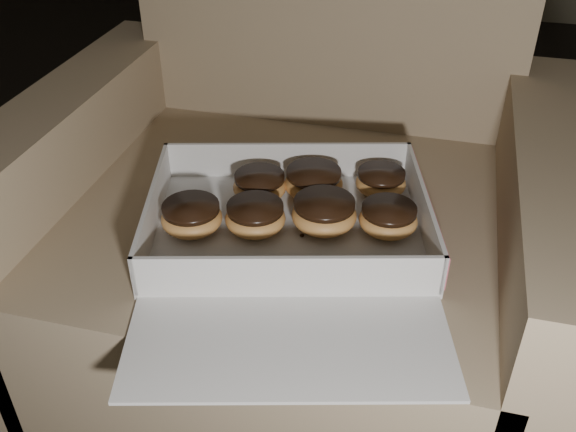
# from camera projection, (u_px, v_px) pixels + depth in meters

# --- Properties ---
(floor) EXTENTS (4.50, 4.50, 0.00)m
(floor) POSITION_uv_depth(u_px,v_px,m) (99.00, 288.00, 1.49)
(floor) COLOR black
(floor) RESTS_ON ground
(armchair) EXTENTS (0.89, 0.75, 0.93)m
(armchair) POSITION_uv_depth(u_px,v_px,m) (296.00, 239.00, 1.15)
(armchair) COLOR #877156
(armchair) RESTS_ON floor
(bakery_box) EXTENTS (0.51, 0.56, 0.07)m
(bakery_box) POSITION_uv_depth(u_px,v_px,m) (290.00, 241.00, 0.92)
(bakery_box) COLOR silver
(bakery_box) RESTS_ON armchair
(donut_a) EXTENTS (0.09, 0.09, 0.04)m
(donut_a) POSITION_uv_depth(u_px,v_px,m) (255.00, 217.00, 0.94)
(donut_a) COLOR #E49F4F
(donut_a) RESTS_ON bakery_box
(donut_b) EXTENTS (0.09, 0.09, 0.04)m
(donut_b) POSITION_uv_depth(u_px,v_px,m) (388.00, 218.00, 0.94)
(donut_b) COLOR #E49F4F
(donut_b) RESTS_ON bakery_box
(donut_c) EXTENTS (0.10, 0.10, 0.05)m
(donut_c) POSITION_uv_depth(u_px,v_px,m) (324.00, 213.00, 0.94)
(donut_c) COLOR #E49F4F
(donut_c) RESTS_ON bakery_box
(donut_d) EXTENTS (0.09, 0.09, 0.05)m
(donut_d) POSITION_uv_depth(u_px,v_px,m) (192.00, 217.00, 0.94)
(donut_d) COLOR #E49F4F
(donut_d) RESTS_ON bakery_box
(donut_e) EXTENTS (0.08, 0.08, 0.04)m
(donut_e) POSITION_uv_depth(u_px,v_px,m) (381.00, 181.00, 1.02)
(donut_e) COLOR #E49F4F
(donut_e) RESTS_ON bakery_box
(donut_f) EXTENTS (0.08, 0.08, 0.04)m
(donut_f) POSITION_uv_depth(u_px,v_px,m) (260.00, 185.00, 1.01)
(donut_f) COLOR #E49F4F
(donut_f) RESTS_ON bakery_box
(donut_g) EXTENTS (0.09, 0.09, 0.05)m
(donut_g) POSITION_uv_depth(u_px,v_px,m) (314.00, 182.00, 1.02)
(donut_g) COLOR #E49F4F
(donut_g) RESTS_ON bakery_box
(crumb_a) EXTENTS (0.01, 0.01, 0.00)m
(crumb_a) POSITION_uv_depth(u_px,v_px,m) (251.00, 238.00, 0.93)
(crumb_a) COLOR black
(crumb_a) RESTS_ON bakery_box
(crumb_b) EXTENTS (0.01, 0.01, 0.00)m
(crumb_b) POSITION_uv_depth(u_px,v_px,m) (302.00, 235.00, 0.94)
(crumb_b) COLOR black
(crumb_b) RESTS_ON bakery_box
(crumb_c) EXTENTS (0.01, 0.01, 0.00)m
(crumb_c) POSITION_uv_depth(u_px,v_px,m) (216.00, 258.00, 0.90)
(crumb_c) COLOR black
(crumb_c) RESTS_ON bakery_box
(crumb_d) EXTENTS (0.01, 0.01, 0.00)m
(crumb_d) POSITION_uv_depth(u_px,v_px,m) (332.00, 262.00, 0.89)
(crumb_d) COLOR black
(crumb_d) RESTS_ON bakery_box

